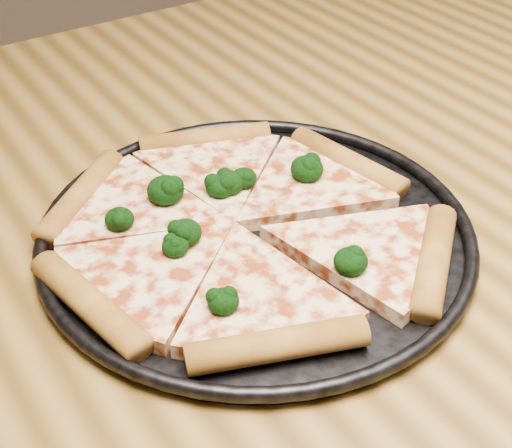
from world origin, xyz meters
TOP-DOWN VIEW (x-y plane):
  - dining_table at (0.00, 0.00)m, footprint 1.20×0.90m
  - pizza_pan at (-0.11, -0.03)m, footprint 0.34×0.34m
  - pizza at (-0.12, -0.03)m, footprint 0.31×0.32m
  - broccoli_florets at (-0.12, -0.01)m, footprint 0.19×0.18m

SIDE VIEW (x-z plane):
  - dining_table at x=0.00m, z-range 0.28..1.03m
  - pizza_pan at x=-0.11m, z-range 0.75..0.77m
  - pizza at x=-0.12m, z-range 0.75..0.78m
  - broccoli_florets at x=-0.12m, z-range 0.76..0.79m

